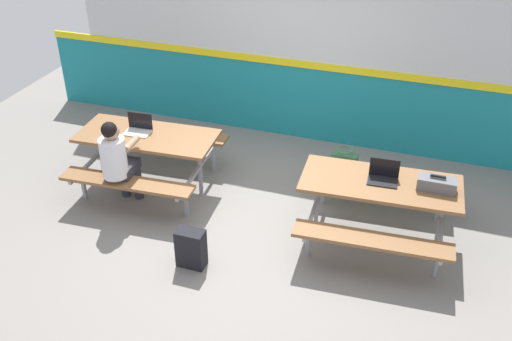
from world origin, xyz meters
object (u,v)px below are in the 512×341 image
Objects in this scene: tote_bag_bright at (344,165)px; backpack_dark at (191,248)px; toolbox_grey at (437,184)px; picnic_table_right at (379,195)px; laptop_dark at (383,177)px; picnic_table_left at (148,146)px; laptop_silver at (138,128)px; student_nearer at (117,157)px.

backpack_dark is at bearing -117.76° from tote_bag_bright.
toolbox_grey is 2.67m from backpack_dark.
picnic_table_right is 2.12m from backpack_dark.
laptop_dark is at bearing -60.89° from tote_bag_bright.
backpack_dark is at bearing -47.99° from picnic_table_left.
toolbox_grey is 0.91× the size of backpack_dark.
tote_bag_bright is (-0.60, 1.09, -0.59)m from laptop_dark.
laptop_dark is (3.04, -0.14, 0.00)m from laptop_silver.
picnic_table_left is 2.90m from picnic_table_right.
toolbox_grey reaches higher than tote_bag_bright.
picnic_table_left is at bearing 80.96° from student_nearer.
picnic_table_right is at bearing 32.08° from backpack_dark.
toolbox_grey is (3.56, 0.45, 0.10)m from student_nearer.
toolbox_grey is at bearing 7.19° from student_nearer.
laptop_silver is 2.68m from tote_bag_bright.
laptop_dark is (2.91, -0.11, 0.21)m from picnic_table_left.
tote_bag_bright is at bearing 62.24° from backpack_dark.
laptop_dark is at bearing 73.19° from picnic_table_right.
student_nearer is at bearing -171.43° from laptop_dark.
laptop_dark is at bearing 179.67° from toolbox_grey.
laptop_silver reaches higher than toolbox_grey.
picnic_table_right is (2.90, -0.15, 0.00)m from picnic_table_left.
tote_bag_bright is (2.40, 1.54, -0.51)m from student_nearer.
picnic_table_left is at bearing -13.22° from laptop_silver.
picnic_table_right reaches higher than tote_bag_bright.
laptop_dark is (0.01, 0.04, 0.21)m from picnic_table_right.
tote_bag_bright is at bearing 117.81° from picnic_table_right.
picnic_table_left is 2.92m from laptop_dark.
tote_bag_bright is at bearing 119.11° from laptop_dark.
tote_bag_bright is (2.43, 0.95, -0.59)m from laptop_silver.
toolbox_grey is at bearing -1.89° from picnic_table_left.
tote_bag_bright is (-0.59, 1.12, -0.38)m from picnic_table_right.
laptop_silver reaches higher than picnic_table_left.
laptop_silver is 1.00× the size of laptop_dark.
laptop_dark is 0.77× the size of tote_bag_bright.
backpack_dark is (1.22, -0.69, -0.49)m from student_nearer.
laptop_dark reaches higher than picnic_table_left.
picnic_table_right is 1.46× the size of student_nearer.
backpack_dark is (-1.77, -1.11, -0.36)m from picnic_table_right.
toolbox_grey is at bearing -0.33° from laptop_dark.
tote_bag_bright is at bearing 136.84° from toolbox_grey.
laptop_dark reaches higher than picnic_table_right.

